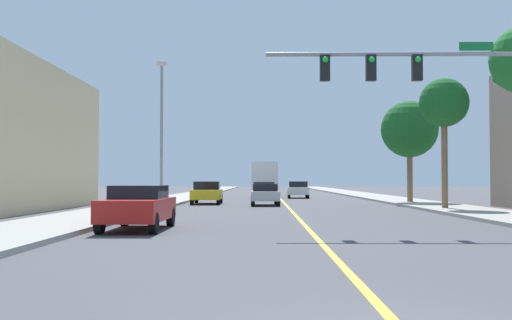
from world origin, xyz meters
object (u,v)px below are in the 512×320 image
car_red (138,206)px  delivery_truck (266,179)px  traffic_signal_mast (439,88)px  car_silver (265,194)px  street_lamp (162,126)px  palm_mid (444,104)px  palm_far (409,130)px  car_yellow (207,193)px  car_gray (263,190)px  car_white (298,189)px

car_red → delivery_truck: delivery_truck is taller
traffic_signal_mast → car_silver: size_ratio=2.10×
street_lamp → palm_mid: (15.21, -2.85, 0.86)m
palm_far → car_yellow: size_ratio=1.55×
palm_far → car_red: 25.57m
traffic_signal_mast → palm_far: palm_far is taller
delivery_truck → traffic_signal_mast: bearing=-80.3°
car_silver → traffic_signal_mast: bearing=-74.4°
palm_mid → car_yellow: size_ratio=1.55×
street_lamp → car_gray: 16.80m
palm_far → car_yellow: palm_far is taller
street_lamp → car_white: 21.34m
car_white → delivery_truck: (-2.80, 5.61, 0.95)m
palm_mid → car_yellow: 16.49m
palm_far → car_white: palm_far is taller
traffic_signal_mast → car_white: (-2.60, 33.81, -3.80)m
street_lamp → palm_mid: size_ratio=1.21×
palm_mid → palm_far: (0.36, 8.94, -0.58)m
street_lamp → palm_far: bearing=21.4°
traffic_signal_mast → delivery_truck: 39.88m
palm_mid → traffic_signal_mast: bearing=-107.4°
car_red → delivery_truck: (4.28, 39.65, 0.97)m
palm_far → car_yellow: (-13.51, -0.20, -4.20)m
car_yellow → car_red: size_ratio=1.02×
car_gray → car_red: car_gray is taller
car_silver → car_white: bearing=77.8°
traffic_signal_mast → car_red: size_ratio=2.03×
car_white → car_red: size_ratio=0.96×
car_silver → car_yellow: (-3.84, 2.36, 0.05)m
car_white → car_red: bearing=-99.9°
car_yellow → delivery_truck: (4.01, 18.72, 0.97)m
traffic_signal_mast → car_yellow: traffic_signal_mast is taller
palm_mid → palm_far: bearing=87.7°
car_white → delivery_truck: delivery_truck is taller
car_yellow → car_red: 20.93m
street_lamp → car_yellow: size_ratio=1.88×
car_gray → delivery_truck: bearing=86.2°
car_white → car_red: car_white is taller
palm_far → car_white: bearing=117.4°
car_silver → car_white: 15.76m
car_white → traffic_signal_mast: bearing=-83.7°
traffic_signal_mast → car_white: traffic_signal_mast is taller
car_red → car_silver: bearing=-102.2°
car_gray → car_red: size_ratio=0.96×
palm_mid → car_red: bearing=-137.7°
street_lamp → delivery_truck: street_lamp is taller
palm_far → car_white: 15.14m
car_silver → street_lamp: bearing=-150.5°
palm_mid → car_red: (-13.42, -12.19, -4.78)m
car_red → palm_mid: bearing=-137.4°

